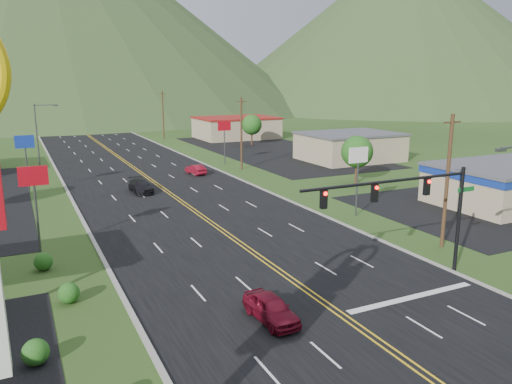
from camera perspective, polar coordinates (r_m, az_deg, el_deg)
name	(u,v)px	position (r m, az deg, el deg)	size (l,w,h in m)	color
traffic_signal	(413,199)	(31.66, 17.54, -0.77)	(13.10, 0.43, 7.00)	black
streetlight_west	(39,131)	(78.65, -23.55, 6.45)	(3.28, 0.25, 9.00)	#59595E
building_east_near	(511,182)	(56.79, 27.14, 1.06)	(15.40, 10.40, 4.10)	tan
building_east_mid	(350,146)	(79.41, 10.65, 5.15)	(14.40, 11.40, 4.30)	tan
building_east_far	(236,128)	(107.69, -2.28, 7.37)	(16.40, 12.40, 4.50)	tan
pole_sign_west_a	(34,185)	(38.96, -24.04, 0.76)	(2.00, 0.18, 6.40)	#59595E
pole_sign_west_b	(25,148)	(60.70, -24.89, 4.63)	(2.00, 0.18, 6.40)	#59595E
pole_sign_east_a	(358,162)	(46.33, 11.60, 3.37)	(2.00, 0.18, 6.40)	#59595E
pole_sign_east_b	(224,130)	(74.10, -3.63, 7.06)	(2.00, 0.18, 6.40)	#59595E
tree_east_a	(357,152)	(61.34, 11.47, 4.54)	(3.84, 3.84, 5.82)	#382314
tree_east_b	(252,125)	(95.84, -0.49, 7.69)	(3.84, 3.84, 5.82)	#382314
utility_pole_a	(447,180)	(39.36, 21.01, 1.24)	(1.60, 0.28, 10.00)	#382314
utility_pole_b	(241,133)	(69.72, -1.68, 6.78)	(1.60, 0.28, 10.00)	#382314
utility_pole_c	(163,115)	(107.33, -10.58, 8.68)	(1.60, 0.28, 10.00)	#382314
utility_pole_d	(124,106)	(146.22, -14.84, 9.52)	(1.60, 0.28, 10.00)	#382314
mountain_n	(42,2)	(230.70, -23.31, 19.31)	(220.00, 220.00, 85.00)	#27401D
mountain_ne	(401,28)	(247.01, 16.27, 17.56)	(180.00, 180.00, 70.00)	#27401D
car_red_near	(271,309)	(26.79, 1.73, -13.21)	(1.63, 4.04, 1.38)	maroon
car_dark_mid	(141,186)	(57.25, -13.03, 0.64)	(1.96, 4.83, 1.40)	black
car_red_far	(196,170)	(66.87, -6.91, 2.55)	(1.35, 3.88, 1.28)	maroon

